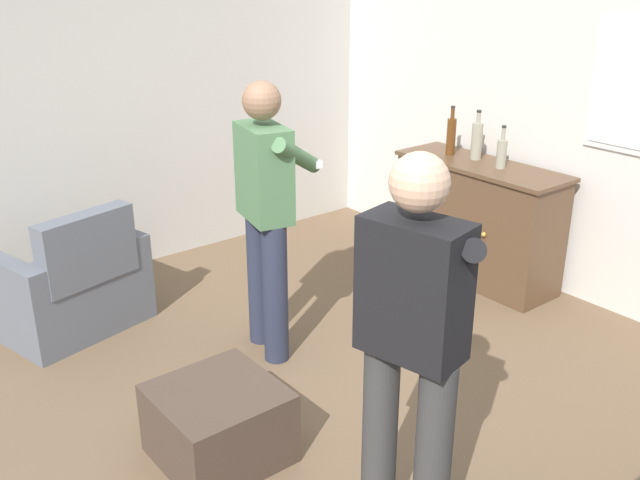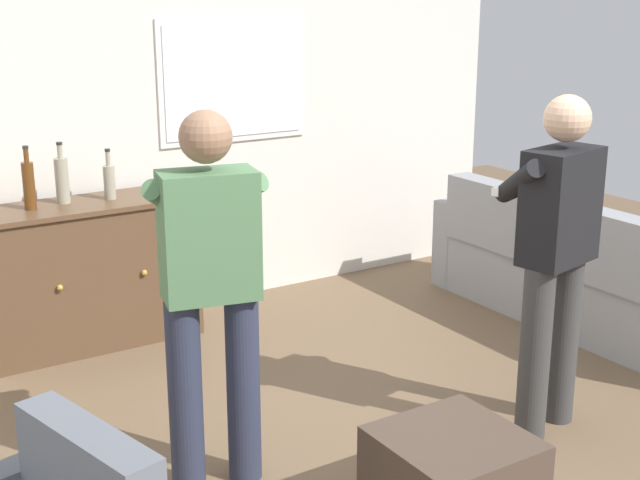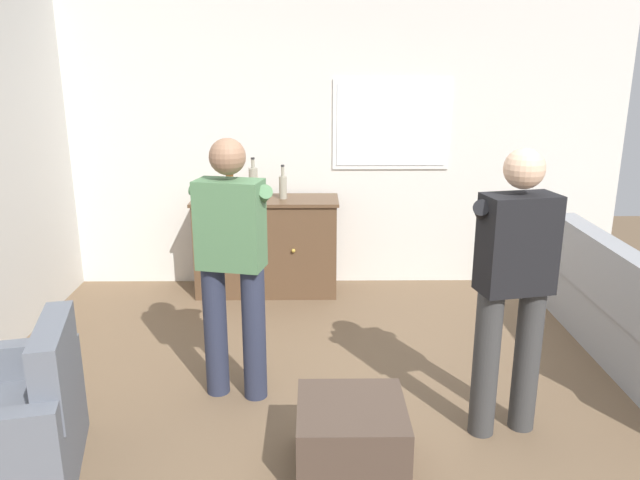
% 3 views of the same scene
% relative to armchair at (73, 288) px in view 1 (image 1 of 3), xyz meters
% --- Properties ---
extents(ground, '(10.40, 10.40, 0.00)m').
position_rel_armchair_xyz_m(ground, '(1.86, 0.41, -0.29)').
color(ground, brown).
extents(wall_back_with_window, '(5.20, 0.15, 2.80)m').
position_rel_armchair_xyz_m(wall_back_with_window, '(1.87, 3.07, 1.11)').
color(wall_back_with_window, silver).
rests_on(wall_back_with_window, ground).
extents(wall_side_left, '(0.12, 5.20, 2.80)m').
position_rel_armchair_xyz_m(wall_side_left, '(-0.80, 0.41, 1.11)').
color(wall_side_left, beige).
rests_on(wall_side_left, ground).
extents(armchair, '(0.83, 1.00, 0.85)m').
position_rel_armchair_xyz_m(armchair, '(0.00, 0.00, 0.00)').
color(armchair, slate).
rests_on(armchair, ground).
extents(sideboard_cabinet, '(1.33, 0.49, 0.90)m').
position_rel_armchair_xyz_m(sideboard_cabinet, '(1.10, 2.71, 0.16)').
color(sideboard_cabinet, brown).
rests_on(sideboard_cabinet, ground).
extents(bottle_wine_green, '(0.07, 0.07, 0.31)m').
position_rel_armchair_xyz_m(bottle_wine_green, '(1.26, 2.72, 0.73)').
color(bottle_wine_green, gray).
rests_on(bottle_wine_green, sideboard_cabinet).
extents(bottle_liquor_amber, '(0.07, 0.07, 0.37)m').
position_rel_armchair_xyz_m(bottle_liquor_amber, '(0.78, 2.72, 0.76)').
color(bottle_liquor_amber, '#593314').
rests_on(bottle_liquor_amber, sideboard_cabinet).
extents(bottle_spirits_clear, '(0.08, 0.08, 0.37)m').
position_rel_armchair_xyz_m(bottle_spirits_clear, '(0.99, 2.77, 0.76)').
color(bottle_spirits_clear, gray).
rests_on(bottle_spirits_clear, sideboard_cabinet).
extents(ottoman, '(0.57, 0.57, 0.38)m').
position_rel_armchair_xyz_m(ottoman, '(1.73, 0.06, -0.10)').
color(ottoman, '#47382D').
rests_on(ottoman, ground).
extents(person_standing_left, '(0.54, 0.51, 1.68)m').
position_rel_armchair_xyz_m(person_standing_left, '(1.03, 0.85, 0.65)').
color(person_standing_left, '#282D42').
rests_on(person_standing_left, ground).
extents(person_standing_right, '(0.55, 0.51, 1.68)m').
position_rel_armchair_xyz_m(person_standing_right, '(2.65, 0.43, 0.65)').
color(person_standing_right, '#383838').
rests_on(person_standing_right, ground).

